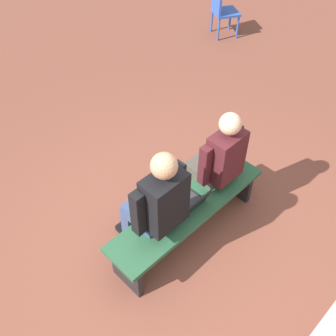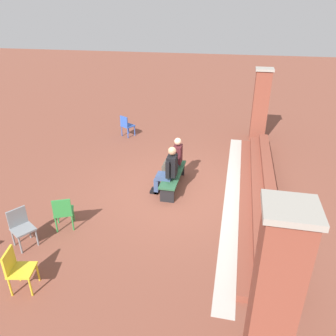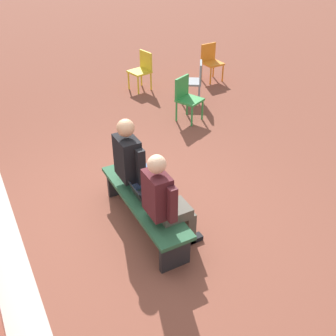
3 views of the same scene
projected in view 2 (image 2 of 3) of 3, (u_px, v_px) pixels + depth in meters
ground_plane at (176, 192)px, 9.12m from camera, size 60.00×60.00×0.00m
concrete_strip at (232, 193)px, 9.04m from camera, size 8.29×0.40×0.01m
brick_steps at (261, 191)px, 8.82m from camera, size 7.49×0.90×0.45m
brick_pillar_left_of_steps at (260, 104)px, 12.25m from camera, size 0.64×0.64×2.67m
brick_pillar_right_of_steps at (275, 293)px, 4.18m from camera, size 0.64×0.64×2.67m
bench at (173, 176)px, 9.20m from camera, size 1.80×0.44×0.45m
person_student at (174, 158)px, 9.45m from camera, size 0.53×0.67×1.33m
person_adult at (168, 169)px, 8.73m from camera, size 0.57×0.72×1.39m
laptop at (174, 171)px, 9.14m from camera, size 0.32×0.29×0.21m
plastic_chair_near_bench_left at (126, 125)px, 12.81m from camera, size 0.57×0.57×0.84m
plastic_chair_far_right at (63, 211)px, 7.40m from camera, size 0.56×0.56×0.84m
plastic_chair_near_bench_right at (17, 268)px, 5.80m from camera, size 0.50×0.50×0.84m
plastic_chair_mid_courtyard at (21, 225)px, 6.92m from camera, size 0.58×0.58×0.84m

